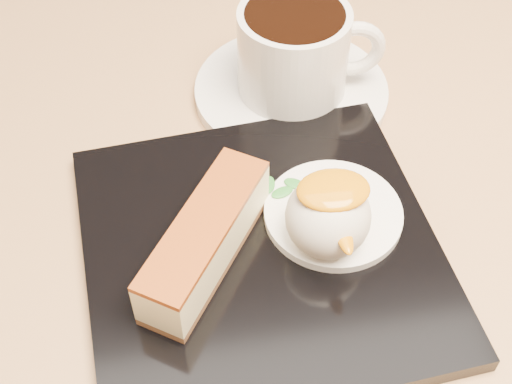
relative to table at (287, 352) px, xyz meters
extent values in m
cube|color=brown|center=(0.00, 0.00, 0.14)|extent=(0.80, 0.80, 0.04)
cube|color=black|center=(-0.02, -0.01, 0.16)|extent=(0.24, 0.24, 0.01)
cube|color=brown|center=(-0.06, -0.02, 0.17)|extent=(0.09, 0.11, 0.01)
cube|color=#FFF0A6|center=(-0.06, -0.02, 0.19)|extent=(0.09, 0.11, 0.03)
cube|color=#80350E|center=(-0.06, -0.02, 0.20)|extent=(0.09, 0.11, 0.00)
cylinder|color=white|center=(0.03, 0.00, 0.17)|extent=(0.09, 0.09, 0.01)
sphere|color=white|center=(0.02, -0.02, 0.19)|extent=(0.05, 0.05, 0.05)
ellipsoid|color=orange|center=(0.02, -0.01, 0.22)|extent=(0.04, 0.03, 0.01)
ellipsoid|color=#2F872C|center=(0.00, 0.02, 0.17)|extent=(0.02, 0.01, 0.00)
ellipsoid|color=#2F872C|center=(0.01, 0.03, 0.17)|extent=(0.02, 0.02, 0.00)
ellipsoid|color=#2F872C|center=(-0.01, 0.03, 0.17)|extent=(0.01, 0.02, 0.00)
cylinder|color=white|center=(0.02, 0.14, 0.16)|extent=(0.15, 0.15, 0.01)
cylinder|color=white|center=(0.02, 0.14, 0.20)|extent=(0.08, 0.08, 0.07)
cylinder|color=black|center=(0.02, 0.14, 0.23)|extent=(0.07, 0.07, 0.00)
torus|color=white|center=(0.07, 0.13, 0.20)|extent=(0.05, 0.01, 0.05)
camera|label=1|loc=(-0.07, -0.27, 0.53)|focal=50.00mm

